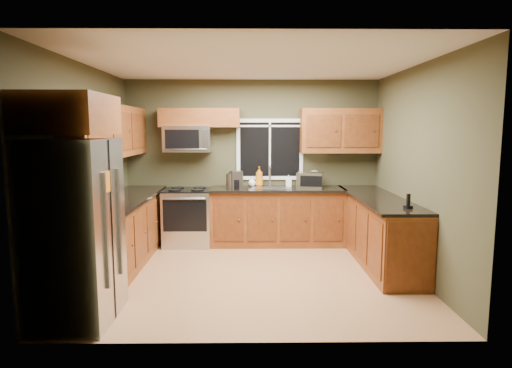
{
  "coord_description": "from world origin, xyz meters",
  "views": [
    {
      "loc": [
        -0.02,
        -5.4,
        1.89
      ],
      "look_at": [
        0.05,
        0.35,
        1.15
      ],
      "focal_mm": 30.0,
      "sensor_mm": 36.0,
      "label": 1
    }
  ],
  "objects_px": {
    "microwave": "(188,139)",
    "refrigerator": "(75,231)",
    "toaster_oven": "(310,180)",
    "soap_bottle_a": "(259,176)",
    "coffee_maker": "(236,180)",
    "soap_bottle_c": "(252,181)",
    "soap_bottle_b": "(289,181)",
    "range": "(188,217)",
    "paper_towel_roll": "(314,178)",
    "cordless_phone": "(408,204)",
    "kettle": "(231,180)"
  },
  "relations": [
    {
      "from": "refrigerator",
      "to": "coffee_maker",
      "type": "height_order",
      "value": "refrigerator"
    },
    {
      "from": "microwave",
      "to": "soap_bottle_c",
      "type": "height_order",
      "value": "microwave"
    },
    {
      "from": "coffee_maker",
      "to": "cordless_phone",
      "type": "height_order",
      "value": "coffee_maker"
    },
    {
      "from": "microwave",
      "to": "range",
      "type": "bearing_deg",
      "value": -89.98
    },
    {
      "from": "toaster_oven",
      "to": "soap_bottle_a",
      "type": "distance_m",
      "value": 0.85
    },
    {
      "from": "kettle",
      "to": "soap_bottle_c",
      "type": "relative_size",
      "value": 1.85
    },
    {
      "from": "cordless_phone",
      "to": "soap_bottle_c",
      "type": "bearing_deg",
      "value": 132.49
    },
    {
      "from": "microwave",
      "to": "coffee_maker",
      "type": "xyz_separation_m",
      "value": [
        0.8,
        -0.22,
        -0.66
      ]
    },
    {
      "from": "refrigerator",
      "to": "soap_bottle_a",
      "type": "relative_size",
      "value": 5.47
    },
    {
      "from": "refrigerator",
      "to": "soap_bottle_a",
      "type": "xyz_separation_m",
      "value": [
        1.86,
        3.0,
        0.2
      ]
    },
    {
      "from": "kettle",
      "to": "paper_towel_roll",
      "type": "bearing_deg",
      "value": 8.59
    },
    {
      "from": "coffee_maker",
      "to": "cordless_phone",
      "type": "distance_m",
      "value": 2.75
    },
    {
      "from": "paper_towel_roll",
      "to": "soap_bottle_a",
      "type": "distance_m",
      "value": 0.92
    },
    {
      "from": "toaster_oven",
      "to": "coffee_maker",
      "type": "bearing_deg",
      "value": -176.23
    },
    {
      "from": "soap_bottle_b",
      "to": "cordless_phone",
      "type": "relative_size",
      "value": 1.06
    },
    {
      "from": "coffee_maker",
      "to": "kettle",
      "type": "xyz_separation_m",
      "value": [
        -0.09,
        0.08,
        -0.0
      ]
    },
    {
      "from": "coffee_maker",
      "to": "cordless_phone",
      "type": "bearing_deg",
      "value": -39.27
    },
    {
      "from": "range",
      "to": "paper_towel_roll",
      "type": "height_order",
      "value": "paper_towel_roll"
    },
    {
      "from": "kettle",
      "to": "paper_towel_roll",
      "type": "distance_m",
      "value": 1.4
    },
    {
      "from": "paper_towel_roll",
      "to": "soap_bottle_c",
      "type": "xyz_separation_m",
      "value": [
        -1.04,
        0.02,
        -0.05
      ]
    },
    {
      "from": "refrigerator",
      "to": "microwave",
      "type": "xyz_separation_m",
      "value": [
        0.69,
        2.91,
        0.83
      ]
    },
    {
      "from": "toaster_oven",
      "to": "coffee_maker",
      "type": "xyz_separation_m",
      "value": [
        -1.19,
        -0.08,
        0.01
      ]
    },
    {
      "from": "refrigerator",
      "to": "soap_bottle_a",
      "type": "height_order",
      "value": "refrigerator"
    },
    {
      "from": "microwave",
      "to": "soap_bottle_b",
      "type": "relative_size",
      "value": 4.01
    },
    {
      "from": "range",
      "to": "coffee_maker",
      "type": "xyz_separation_m",
      "value": [
        0.8,
        -0.08,
        0.61
      ]
    },
    {
      "from": "range",
      "to": "cordless_phone",
      "type": "xyz_separation_m",
      "value": [
        2.93,
        -1.82,
        0.53
      ]
    },
    {
      "from": "microwave",
      "to": "cordless_phone",
      "type": "bearing_deg",
      "value": -33.74
    },
    {
      "from": "soap_bottle_a",
      "to": "coffee_maker",
      "type": "bearing_deg",
      "value": -140.11
    },
    {
      "from": "refrigerator",
      "to": "soap_bottle_b",
      "type": "height_order",
      "value": "refrigerator"
    },
    {
      "from": "toaster_oven",
      "to": "paper_towel_roll",
      "type": "height_order",
      "value": "paper_towel_roll"
    },
    {
      "from": "microwave",
      "to": "refrigerator",
      "type": "bearing_deg",
      "value": -103.34
    },
    {
      "from": "toaster_oven",
      "to": "soap_bottle_c",
      "type": "distance_m",
      "value": 0.97
    },
    {
      "from": "refrigerator",
      "to": "coffee_maker",
      "type": "relative_size",
      "value": 6.29
    },
    {
      "from": "refrigerator",
      "to": "toaster_oven",
      "type": "xyz_separation_m",
      "value": [
        2.68,
        2.77,
        0.17
      ]
    },
    {
      "from": "kettle",
      "to": "microwave",
      "type": "bearing_deg",
      "value": 169.16
    },
    {
      "from": "coffee_maker",
      "to": "soap_bottle_b",
      "type": "relative_size",
      "value": 1.51
    },
    {
      "from": "soap_bottle_a",
      "to": "cordless_phone",
      "type": "distance_m",
      "value": 2.7
    },
    {
      "from": "refrigerator",
      "to": "range",
      "type": "distance_m",
      "value": 2.89
    },
    {
      "from": "refrigerator",
      "to": "range",
      "type": "height_order",
      "value": "refrigerator"
    },
    {
      "from": "microwave",
      "to": "soap_bottle_a",
      "type": "xyz_separation_m",
      "value": [
        1.17,
        0.09,
        -0.62
      ]
    },
    {
      "from": "microwave",
      "to": "toaster_oven",
      "type": "relative_size",
      "value": 1.63
    },
    {
      "from": "range",
      "to": "soap_bottle_b",
      "type": "distance_m",
      "value": 1.76
    },
    {
      "from": "soap_bottle_c",
      "to": "range",
      "type": "bearing_deg",
      "value": -167.62
    },
    {
      "from": "microwave",
      "to": "soap_bottle_c",
      "type": "bearing_deg",
      "value": 5.13
    },
    {
      "from": "coffee_maker",
      "to": "kettle",
      "type": "height_order",
      "value": "kettle"
    },
    {
      "from": "cordless_phone",
      "to": "range",
      "type": "bearing_deg",
      "value": 148.14
    },
    {
      "from": "paper_towel_roll",
      "to": "range",
      "type": "bearing_deg",
      "value": -174.25
    },
    {
      "from": "cordless_phone",
      "to": "coffee_maker",
      "type": "bearing_deg",
      "value": 140.73
    },
    {
      "from": "toaster_oven",
      "to": "soap_bottle_a",
      "type": "height_order",
      "value": "soap_bottle_a"
    },
    {
      "from": "soap_bottle_c",
      "to": "refrigerator",
      "type": "bearing_deg",
      "value": -120.1
    }
  ]
}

